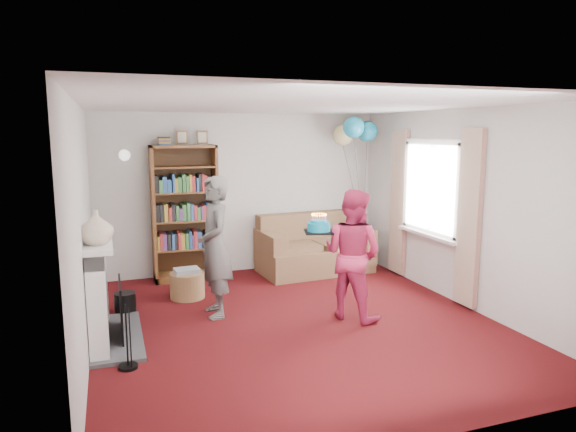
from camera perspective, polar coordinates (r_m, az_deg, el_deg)
name	(u,v)px	position (r m, az deg, el deg)	size (l,w,h in m)	color
ground	(296,323)	(6.13, 0.88, -11.77)	(5.00, 5.00, 0.00)	#33070A
wall_back	(242,193)	(8.18, -5.18, 2.54)	(4.50, 0.02, 2.50)	silver
wall_left	(82,230)	(5.46, -21.95, -1.43)	(0.02, 5.00, 2.50)	silver
wall_right	(462,208)	(6.91, 18.79, 0.86)	(0.02, 5.00, 2.50)	silver
ceiling	(296,104)	(5.73, 0.95, 12.31)	(4.50, 5.00, 0.01)	white
fireplace	(104,294)	(5.81, -19.72, -8.18)	(0.55, 1.80, 1.12)	#3F3F42
window_bay	(431,206)	(7.36, 15.57, 1.13)	(0.14, 2.02, 2.20)	white
wall_sconce	(124,155)	(7.74, -17.71, 6.46)	(0.16, 0.23, 0.16)	gold
bookcase	(184,214)	(7.84, -11.43, 0.17)	(0.96, 0.42, 2.23)	#472B14
sofa	(313,250)	(8.25, 2.83, -3.78)	(1.72, 0.91, 0.91)	brown
wicker_basket	(187,284)	(7.08, -11.12, -7.46)	(0.46, 0.46, 0.40)	#A8764E
person_striped	(215,247)	(6.20, -8.13, -3.42)	(0.62, 0.41, 1.70)	black
person_magenta	(352,254)	(6.14, 7.16, -4.23)	(0.75, 0.59, 1.55)	#B4244B
birthday_cake	(319,227)	(6.04, 3.44, -1.22)	(0.32, 0.32, 0.22)	black
balloons	(355,131)	(8.21, 7.42, 9.31)	(0.66, 0.71, 1.78)	#3F3F3F
mantel_vase	(96,227)	(5.30, -20.53, -1.18)	(0.32, 0.32, 0.34)	beige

